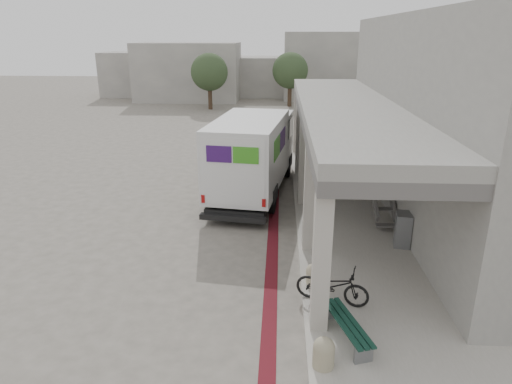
# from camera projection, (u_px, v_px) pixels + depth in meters

# --- Properties ---
(ground) EXTENTS (120.00, 120.00, 0.00)m
(ground) POSITION_uv_depth(u_px,v_px,m) (239.00, 257.00, 13.69)
(ground) COLOR #605B53
(ground) RESTS_ON ground
(bike_lane_stripe) EXTENTS (0.35, 40.00, 0.01)m
(bike_lane_stripe) POSITION_uv_depth(u_px,v_px,m) (273.00, 230.00, 15.53)
(bike_lane_stripe) COLOR #551119
(bike_lane_stripe) RESTS_ON ground
(sidewalk) EXTENTS (4.40, 28.00, 0.12)m
(sidewalk) POSITION_uv_depth(u_px,v_px,m) (373.00, 258.00, 13.47)
(sidewalk) COLOR #9B978B
(sidewalk) RESTS_ON ground
(transit_building) EXTENTS (7.60, 17.00, 7.00)m
(transit_building) POSITION_uv_depth(u_px,v_px,m) (437.00, 119.00, 16.48)
(transit_building) COLOR gray
(transit_building) RESTS_ON ground
(distant_backdrop) EXTENTS (28.00, 10.00, 6.50)m
(distant_backdrop) POSITION_uv_depth(u_px,v_px,m) (242.00, 71.00, 46.79)
(distant_backdrop) COLOR gray
(distant_backdrop) RESTS_ON ground
(tree_left) EXTENTS (3.20, 3.20, 4.80)m
(tree_left) POSITION_uv_depth(u_px,v_px,m) (209.00, 72.00, 39.30)
(tree_left) COLOR #38281C
(tree_left) RESTS_ON ground
(tree_mid) EXTENTS (3.20, 3.20, 4.80)m
(tree_mid) POSITION_uv_depth(u_px,v_px,m) (290.00, 71.00, 40.84)
(tree_mid) COLOR #38281C
(tree_mid) RESTS_ON ground
(tree_right) EXTENTS (3.20, 3.20, 4.80)m
(tree_right) POSITION_uv_depth(u_px,v_px,m) (383.00, 72.00, 39.49)
(tree_right) COLOR #38281C
(tree_right) RESTS_ON ground
(fedex_truck) EXTENTS (3.37, 7.95, 3.29)m
(fedex_truck) POSITION_uv_depth(u_px,v_px,m) (254.00, 153.00, 18.56)
(fedex_truck) COLOR black
(fedex_truck) RESTS_ON ground
(bench) EXTENTS (0.93, 1.88, 0.43)m
(bench) POSITION_uv_depth(u_px,v_px,m) (347.00, 326.00, 9.72)
(bench) COLOR slate
(bench) RESTS_ON sidewalk
(bollard_near) EXTENTS (0.43, 0.43, 0.65)m
(bollard_near) POSITION_uv_depth(u_px,v_px,m) (324.00, 352.00, 8.91)
(bollard_near) COLOR gray
(bollard_near) RESTS_ON sidewalk
(bollard_far) EXTENTS (0.36, 0.36, 0.55)m
(bollard_far) POSITION_uv_depth(u_px,v_px,m) (313.00, 274.00, 11.93)
(bollard_far) COLOR tan
(bollard_far) RESTS_ON sidewalk
(utility_cabinet) EXTENTS (0.58, 0.71, 1.05)m
(utility_cabinet) POSITION_uv_depth(u_px,v_px,m) (403.00, 229.00, 14.00)
(utility_cabinet) COLOR slate
(utility_cabinet) RESTS_ON sidewalk
(bicycle_black) EXTENTS (1.89, 1.14, 0.94)m
(bicycle_black) POSITION_uv_depth(u_px,v_px,m) (332.00, 285.00, 11.02)
(bicycle_black) COLOR black
(bicycle_black) RESTS_ON sidewalk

